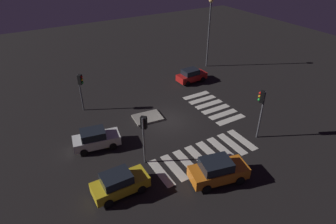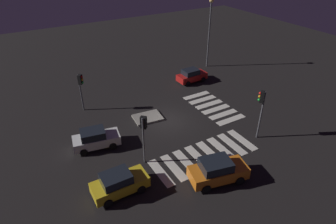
{
  "view_description": "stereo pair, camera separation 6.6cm",
  "coord_description": "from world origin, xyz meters",
  "px_view_note": "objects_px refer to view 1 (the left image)",
  "views": [
    {
      "loc": [
        -11.58,
        -19.76,
        14.97
      ],
      "look_at": [
        0.0,
        0.0,
        1.0
      ],
      "focal_mm": 30.64,
      "sensor_mm": 36.0,
      "label": 1
    },
    {
      "loc": [
        -11.52,
        -19.8,
        14.97
      ],
      "look_at": [
        0.0,
        0.0,
        1.0
      ],
      "focal_mm": 30.64,
      "sensor_mm": 36.0,
      "label": 2
    }
  ],
  "objects_px": {
    "car_red": "(191,75)",
    "traffic_light_east": "(261,103)",
    "car_yellow": "(119,183)",
    "car_orange": "(218,170)",
    "traffic_light_south": "(144,129)",
    "street_lamp": "(210,22)",
    "traffic_island": "(148,118)",
    "traffic_light_west": "(81,84)",
    "car_white": "(96,139)"
  },
  "relations": [
    {
      "from": "car_yellow",
      "to": "traffic_light_west",
      "type": "relative_size",
      "value": 1.0
    },
    {
      "from": "traffic_island",
      "to": "car_white",
      "type": "bearing_deg",
      "value": -162.46
    },
    {
      "from": "traffic_light_east",
      "to": "car_yellow",
      "type": "bearing_deg",
      "value": 48.84
    },
    {
      "from": "car_orange",
      "to": "street_lamp",
      "type": "relative_size",
      "value": 0.5
    },
    {
      "from": "car_red",
      "to": "car_white",
      "type": "xyz_separation_m",
      "value": [
        -14.0,
        -6.56,
        0.03
      ]
    },
    {
      "from": "car_white",
      "to": "traffic_light_west",
      "type": "relative_size",
      "value": 1.03
    },
    {
      "from": "traffic_light_west",
      "to": "street_lamp",
      "type": "xyz_separation_m",
      "value": [
        17.67,
        3.18,
        2.92
      ]
    },
    {
      "from": "car_white",
      "to": "traffic_light_south",
      "type": "bearing_deg",
      "value": -43.59
    },
    {
      "from": "traffic_light_south",
      "to": "car_red",
      "type": "bearing_deg",
      "value": -0.45
    },
    {
      "from": "street_lamp",
      "to": "car_white",
      "type": "bearing_deg",
      "value": -152.77
    },
    {
      "from": "traffic_island",
      "to": "car_yellow",
      "type": "xyz_separation_m",
      "value": [
        -5.87,
        -7.46,
        0.73
      ]
    },
    {
      "from": "traffic_island",
      "to": "street_lamp",
      "type": "bearing_deg",
      "value": 31.04
    },
    {
      "from": "car_red",
      "to": "traffic_light_east",
      "type": "relative_size",
      "value": 0.83
    },
    {
      "from": "car_yellow",
      "to": "car_orange",
      "type": "xyz_separation_m",
      "value": [
        6.46,
        -2.43,
        0.07
      ]
    },
    {
      "from": "traffic_light_south",
      "to": "traffic_light_west",
      "type": "bearing_deg",
      "value": 57.7
    },
    {
      "from": "traffic_light_east",
      "to": "street_lamp",
      "type": "xyz_separation_m",
      "value": [
        6.12,
        15.22,
        2.47
      ]
    },
    {
      "from": "car_red",
      "to": "traffic_light_west",
      "type": "relative_size",
      "value": 0.95
    },
    {
      "from": "traffic_island",
      "to": "traffic_light_east",
      "type": "xyz_separation_m",
      "value": [
        6.77,
        -7.47,
        3.31
      ]
    },
    {
      "from": "traffic_light_east",
      "to": "car_orange",
      "type": "bearing_deg",
      "value": 70.28
    },
    {
      "from": "car_orange",
      "to": "car_white",
      "type": "xyz_separation_m",
      "value": [
        -6.24,
        8.1,
        -0.08
      ]
    },
    {
      "from": "car_white",
      "to": "traffic_light_west",
      "type": "height_order",
      "value": "traffic_light_west"
    },
    {
      "from": "car_orange",
      "to": "traffic_light_south",
      "type": "distance_m",
      "value": 6.07
    },
    {
      "from": "car_yellow",
      "to": "street_lamp",
      "type": "height_order",
      "value": "street_lamp"
    },
    {
      "from": "traffic_light_west",
      "to": "traffic_light_east",
      "type": "bearing_deg",
      "value": -2.47
    },
    {
      "from": "car_white",
      "to": "traffic_light_east",
      "type": "distance_m",
      "value": 13.9
    },
    {
      "from": "car_yellow",
      "to": "street_lamp",
      "type": "distance_m",
      "value": 24.68
    },
    {
      "from": "traffic_island",
      "to": "car_red",
      "type": "height_order",
      "value": "car_red"
    },
    {
      "from": "traffic_island",
      "to": "car_white",
      "type": "relative_size",
      "value": 0.71
    },
    {
      "from": "car_red",
      "to": "traffic_light_south",
      "type": "relative_size",
      "value": 0.91
    },
    {
      "from": "car_red",
      "to": "street_lamp",
      "type": "distance_m",
      "value": 7.44
    },
    {
      "from": "car_yellow",
      "to": "car_red",
      "type": "bearing_deg",
      "value": 40.6
    },
    {
      "from": "car_orange",
      "to": "car_yellow",
      "type": "bearing_deg",
      "value": 171.81
    },
    {
      "from": "car_orange",
      "to": "car_white",
      "type": "height_order",
      "value": "car_orange"
    },
    {
      "from": "car_red",
      "to": "car_orange",
      "type": "relative_size",
      "value": 0.84
    },
    {
      "from": "car_orange",
      "to": "car_white",
      "type": "relative_size",
      "value": 1.11
    },
    {
      "from": "traffic_island",
      "to": "street_lamp",
      "type": "height_order",
      "value": "street_lamp"
    },
    {
      "from": "traffic_light_west",
      "to": "traffic_light_east",
      "type": "relative_size",
      "value": 0.87
    },
    {
      "from": "car_orange",
      "to": "traffic_light_west",
      "type": "bearing_deg",
      "value": 122.78
    },
    {
      "from": "car_red",
      "to": "car_white",
      "type": "distance_m",
      "value": 15.46
    },
    {
      "from": "car_red",
      "to": "traffic_light_south",
      "type": "height_order",
      "value": "traffic_light_south"
    },
    {
      "from": "traffic_island",
      "to": "car_yellow",
      "type": "height_order",
      "value": "car_yellow"
    },
    {
      "from": "traffic_light_south",
      "to": "traffic_light_east",
      "type": "xyz_separation_m",
      "value": [
        9.71,
        -2.0,
        0.31
      ]
    },
    {
      "from": "traffic_island",
      "to": "car_white",
      "type": "distance_m",
      "value": 5.97
    },
    {
      "from": "traffic_light_south",
      "to": "car_orange",
      "type": "bearing_deg",
      "value": -94.09
    },
    {
      "from": "traffic_light_south",
      "to": "car_white",
      "type": "bearing_deg",
      "value": 83.76
    },
    {
      "from": "car_red",
      "to": "car_yellow",
      "type": "xyz_separation_m",
      "value": [
        -14.22,
        -12.23,
        0.04
      ]
    },
    {
      "from": "car_red",
      "to": "traffic_light_east",
      "type": "bearing_deg",
      "value": -98.93
    },
    {
      "from": "car_orange",
      "to": "street_lamp",
      "type": "xyz_separation_m",
      "value": [
        12.3,
        17.65,
        4.97
      ]
    },
    {
      "from": "car_yellow",
      "to": "car_white",
      "type": "distance_m",
      "value": 5.68
    },
    {
      "from": "car_red",
      "to": "traffic_island",
      "type": "bearing_deg",
      "value": -151.81
    }
  ]
}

